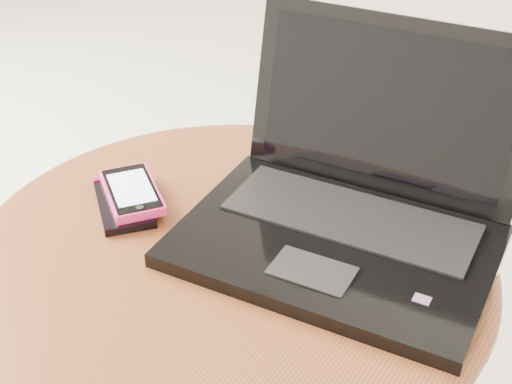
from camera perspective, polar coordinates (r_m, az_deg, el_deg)
The scene contains 4 objects.
table at distance 0.86m, azimuth -2.02°, elevation -9.37°, with size 0.58×0.58×0.46m.
laptop at distance 0.80m, azimuth 7.36°, elevation -0.88°, with size 0.35×0.31×0.21m.
phone_black at distance 0.87m, azimuth -10.29°, elevation -0.79°, with size 0.12×0.12×0.01m.
phone_pink at distance 0.87m, azimuth -9.68°, elevation 0.01°, with size 0.12×0.11×0.01m.
Camera 1 is at (0.41, -0.48, 0.94)m, focal length 51.22 mm.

